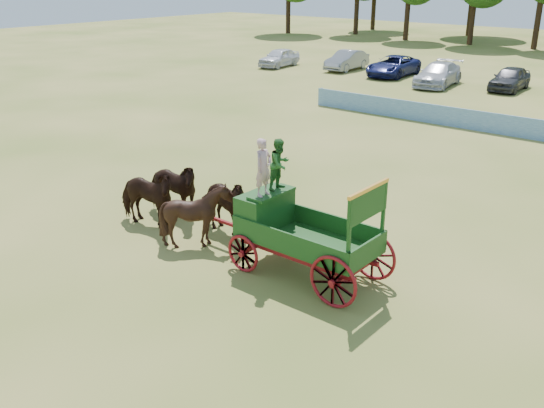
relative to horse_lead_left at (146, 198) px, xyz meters
The scene contains 7 objects.
ground 7.33m from the horse_lead_left, ahead, with size 160.00×160.00×0.00m, color tan.
horse_lead_left is the anchor object (origin of this frame).
horse_lead_right 1.10m from the horse_lead_left, 90.00° to the left, with size 1.07×2.35×1.98m, color black.
horse_wheel_left 2.40m from the horse_lead_left, ahead, with size 1.60×1.80×1.99m, color black.
horse_wheel_right 2.64m from the horse_lead_left, 24.62° to the left, with size 1.07×2.35×1.98m, color black.
farm_dray 5.44m from the horse_lead_left, ahead, with size 6.00×2.00×3.74m.
sponsor_banner 20.20m from the horse_lead_left, 72.24° to the left, with size 26.00×0.08×1.05m, color #1B5892.
Camera 1 is at (7.70, -12.77, 7.88)m, focal length 40.00 mm.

